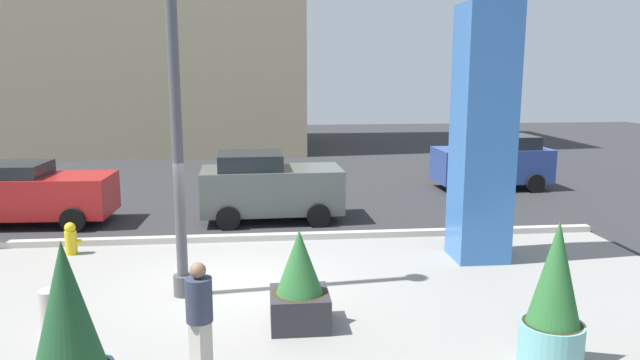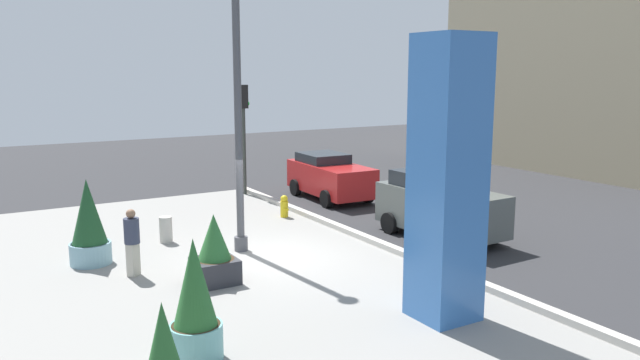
# 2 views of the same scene
# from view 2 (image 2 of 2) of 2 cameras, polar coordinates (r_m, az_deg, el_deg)

# --- Properties ---
(ground_plane) EXTENTS (60.00, 60.00, 0.00)m
(ground_plane) POSITION_cam_2_polar(r_m,az_deg,el_deg) (18.23, 6.57, -5.24)
(ground_plane) COLOR #2D2D30
(plaza_pavement) EXTENTS (18.00, 10.00, 0.02)m
(plaza_pavement) POSITION_cam_2_polar(r_m,az_deg,el_deg) (15.49, -11.60, -8.17)
(plaza_pavement) COLOR gray
(plaza_pavement) RESTS_ON ground_plane
(curb_strip) EXTENTS (18.00, 0.24, 0.16)m
(curb_strip) POSITION_cam_2_polar(r_m,az_deg,el_deg) (17.71, 4.30, -5.40)
(curb_strip) COLOR #B7B2A8
(curb_strip) RESTS_ON ground_plane
(lamp_post) EXTENTS (0.44, 0.44, 7.76)m
(lamp_post) POSITION_cam_2_polar(r_m,az_deg,el_deg) (16.19, -7.62, 6.44)
(lamp_post) COLOR #4C4C51
(lamp_post) RESTS_ON ground_plane
(art_pillar_blue) EXTENTS (1.12, 1.12, 5.49)m
(art_pillar_blue) POSITION_cam_2_polar(r_m,az_deg,el_deg) (11.92, 11.72, -0.05)
(art_pillar_blue) COLOR #3870BC
(art_pillar_blue) RESTS_ON ground_plane
(potted_plant_near_left) EXTENTS (1.02, 1.02, 2.18)m
(potted_plant_near_left) POSITION_cam_2_polar(r_m,az_deg,el_deg) (16.40, -20.64, -3.95)
(potted_plant_near_left) COLOR #7AA8B7
(potted_plant_near_left) RESTS_ON ground_plane
(potted_plant_curbside) EXTENTS (0.95, 0.95, 1.62)m
(potted_plant_curbside) POSITION_cam_2_polar(r_m,az_deg,el_deg) (14.28, -9.76, -6.65)
(potted_plant_curbside) COLOR #2D2D33
(potted_plant_curbside) RESTS_ON ground_plane
(potted_plant_near_right) EXTENTS (0.89, 0.89, 2.12)m
(potted_plant_near_right) POSITION_cam_2_polar(r_m,az_deg,el_deg) (10.60, -11.50, -11.38)
(potted_plant_near_right) COLOR #6BB2B2
(potted_plant_near_right) RESTS_ON ground_plane
(fire_hydrant) EXTENTS (0.36, 0.26, 0.75)m
(fire_hydrant) POSITION_cam_2_polar(r_m,az_deg,el_deg) (20.41, -3.33, -2.46)
(fire_hydrant) COLOR gold
(fire_hydrant) RESTS_ON ground_plane
(concrete_bollard) EXTENTS (0.36, 0.36, 0.75)m
(concrete_bollard) POSITION_cam_2_polar(r_m,az_deg,el_deg) (17.95, -14.10, -4.49)
(concrete_bollard) COLOR #B2ADA3
(concrete_bollard) RESTS_ON ground_plane
(traffic_light_corner) EXTENTS (0.28, 0.42, 4.27)m
(traffic_light_corner) POSITION_cam_2_polar(r_m,az_deg,el_deg) (24.03, -7.09, 5.45)
(traffic_light_corner) COLOR #333833
(traffic_light_corner) RESTS_ON ground_plane
(car_curb_west) EXTENTS (3.88, 2.10, 1.90)m
(car_curb_west) POSITION_cam_2_polar(r_m,az_deg,el_deg) (18.12, 10.98, -2.37)
(car_curb_west) COLOR #565B56
(car_curb_west) RESTS_ON ground_plane
(car_passing_lane) EXTENTS (4.07, 2.08, 1.68)m
(car_passing_lane) POSITION_cam_2_polar(r_m,az_deg,el_deg) (23.25, 0.91, 0.34)
(car_passing_lane) COLOR red
(car_passing_lane) RESTS_ON ground_plane
(pedestrian_by_curb) EXTENTS (0.51, 0.51, 1.63)m
(pedestrian_by_curb) POSITION_cam_2_polar(r_m,az_deg,el_deg) (15.15, -17.03, -5.28)
(pedestrian_by_curb) COLOR #B2AD9E
(pedestrian_by_curb) RESTS_ON ground_plane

